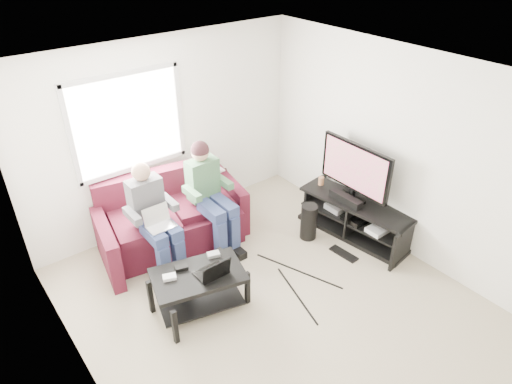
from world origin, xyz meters
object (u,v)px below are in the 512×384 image
(sofa, at_px, (172,219))
(subwoofer, at_px, (309,222))
(coffee_table, at_px, (199,283))
(tv_stand, at_px, (354,220))
(end_table, at_px, (217,192))
(tv, at_px, (355,169))

(sofa, distance_m, subwoofer, 1.85)
(sofa, distance_m, coffee_table, 1.35)
(coffee_table, bearing_deg, subwoofer, 6.32)
(tv_stand, relative_size, subwoofer, 3.26)
(tv_stand, distance_m, end_table, 2.04)
(coffee_table, height_order, tv_stand, tv_stand)
(sofa, xyz_separation_m, tv, (2.03, -1.32, 0.65))
(coffee_table, height_order, tv, tv)
(coffee_table, xyz_separation_m, tv, (2.41, -0.03, 0.62))
(tv, height_order, subwoofer, tv)
(tv, bearing_deg, sofa, 146.91)
(coffee_table, height_order, end_table, end_table)
(coffee_table, distance_m, tv, 2.49)
(coffee_table, xyz_separation_m, end_table, (1.27, 1.56, -0.06))
(end_table, bearing_deg, tv_stand, -56.02)
(end_table, bearing_deg, subwoofer, -66.19)
(tv, bearing_deg, subwoofer, 156.17)
(sofa, relative_size, tv, 1.95)
(tv_stand, height_order, subwoofer, tv_stand)
(coffee_table, relative_size, tv, 1.01)
(subwoofer, bearing_deg, coffee_table, -173.68)
(sofa, distance_m, tv, 2.51)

